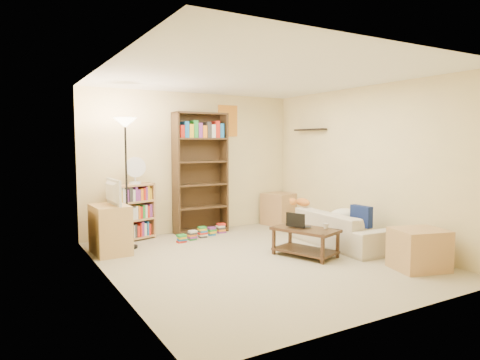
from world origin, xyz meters
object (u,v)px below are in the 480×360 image
object	(u,v)px
tv_stand	(110,229)
television	(109,192)
tall_bookshelf	(201,170)
end_cabinet	(419,249)
tabby_cat	(301,202)
desk_fan	(135,170)
mug	(326,226)
sofa	(339,228)
coffee_table	(305,238)
side_table	(279,209)
short_bookshelf	(132,212)
floor_lamp	(126,145)
laptop	(300,226)

from	to	relation	value
tv_stand	television	bearing A→B (deg)	0.00
tall_bookshelf	end_cabinet	xyz separation A→B (m)	(1.45, -3.45, -0.87)
tabby_cat	desk_fan	xyz separation A→B (m)	(-2.48, 1.19, 0.56)
mug	tv_stand	size ratio (longest dim) A/B	0.17
sofa	coffee_table	size ratio (longest dim) A/B	1.84
tall_bookshelf	end_cabinet	distance (m)	3.85
mug	tv_stand	bearing A→B (deg)	146.61
tall_bookshelf	television	bearing A→B (deg)	-157.90
desk_fan	side_table	size ratio (longest dim) A/B	0.72
sofa	tall_bookshelf	size ratio (longest dim) A/B	0.88
side_table	end_cabinet	world-z (taller)	side_table
coffee_table	mug	xyz separation A→B (m)	(0.22, -0.17, 0.19)
tv_stand	coffee_table	bearing A→B (deg)	-35.28
short_bookshelf	side_table	bearing A→B (deg)	-18.76
coffee_table	short_bookshelf	world-z (taller)	short_bookshelf
television	tall_bookshelf	size ratio (longest dim) A/B	0.30
mug	television	size ratio (longest dim) A/B	0.18
sofa	floor_lamp	world-z (taller)	floor_lamp
tabby_cat	floor_lamp	size ratio (longest dim) A/B	0.21
desk_fan	floor_lamp	size ratio (longest dim) A/B	0.22
television	side_table	size ratio (longest dim) A/B	1.05
mug	desk_fan	world-z (taller)	desk_fan
end_cabinet	tv_stand	bearing A→B (deg)	139.28
television	floor_lamp	size ratio (longest dim) A/B	0.33
coffee_table	floor_lamp	world-z (taller)	floor_lamp
end_cabinet	short_bookshelf	bearing A→B (deg)	127.97
sofa	tall_bookshelf	bearing A→B (deg)	40.55
tv_stand	sofa	bearing A→B (deg)	-23.75
mug	television	world-z (taller)	television
sofa	tabby_cat	bearing A→B (deg)	18.61
coffee_table	laptop	distance (m)	0.19
mug	side_table	xyz separation A→B (m)	(0.83, 2.31, -0.13)
desk_fan	laptop	bearing A→B (deg)	-49.25
coffee_table	end_cabinet	size ratio (longest dim) A/B	1.63
mug	tall_bookshelf	distance (m)	2.63
side_table	tv_stand	bearing A→B (deg)	-170.06
short_bookshelf	desk_fan	bearing A→B (deg)	-58.13
coffee_table	desk_fan	bearing A→B (deg)	109.60
sofa	tabby_cat	world-z (taller)	tabby_cat
mug	short_bookshelf	xyz separation A→B (m)	(-2.07, 2.39, 0.03)
laptop	mug	size ratio (longest dim) A/B	3.09
tv_stand	tall_bookshelf	size ratio (longest dim) A/B	0.33
tv_stand	television	distance (m)	0.54
desk_fan	mug	bearing A→B (deg)	-49.32
side_table	coffee_table	bearing A→B (deg)	-116.21
tabby_cat	tall_bookshelf	xyz separation A→B (m)	(-1.29, 1.24, 0.52)
mug	coffee_table	bearing A→B (deg)	141.66
tv_stand	side_table	world-z (taller)	tv_stand
floor_lamp	television	bearing A→B (deg)	-147.85
side_table	laptop	bearing A→B (deg)	-117.64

